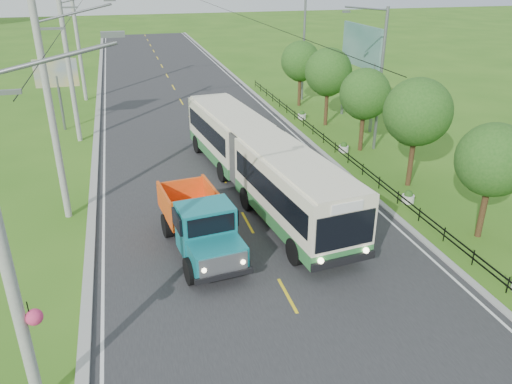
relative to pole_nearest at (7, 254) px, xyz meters
name	(u,v)px	position (x,y,z in m)	size (l,w,h in m)	color
ground	(287,296)	(8.24, 3.00, -4.94)	(240.00, 240.00, 0.00)	#336818
road	(200,135)	(8.24, 23.00, -4.93)	(14.00, 120.00, 0.02)	#28282B
curb_left	(96,143)	(1.04, 23.00, -4.86)	(0.40, 120.00, 0.15)	#9E9E99
curb_right	(293,127)	(15.39, 23.00, -4.89)	(0.30, 120.00, 0.10)	#9E9E99
edge_line_left	(104,143)	(1.59, 23.00, -4.91)	(0.12, 120.00, 0.00)	silver
edge_line_right	(287,128)	(14.89, 23.00, -4.91)	(0.12, 120.00, 0.00)	silver
centre_dash	(287,295)	(8.24, 3.00, -4.91)	(0.12, 2.20, 0.00)	yellow
railing_right	(335,148)	(16.24, 17.00, -4.64)	(0.04, 40.00, 0.60)	black
pole_nearest	(7,254)	(0.00, 0.00, 0.00)	(3.51, 0.44, 10.00)	gray
pole_near	(52,115)	(-0.02, 12.00, 0.16)	(3.51, 0.32, 10.00)	gray
pole_mid	(70,67)	(-0.02, 24.00, 0.16)	(3.51, 0.32, 10.00)	gray
pole_far	(78,42)	(-0.02, 36.00, 0.16)	(3.51, 0.32, 10.00)	gray
tree_second	(492,163)	(18.10, 5.14, -1.42)	(3.18, 3.26, 5.30)	#382314
tree_third	(417,115)	(18.10, 11.14, -0.95)	(3.60, 3.62, 6.00)	#382314
tree_fourth	(365,96)	(18.10, 17.14, -1.35)	(3.24, 3.31, 5.40)	#382314
tree_fifth	(328,74)	(18.10, 23.14, -1.08)	(3.48, 3.52, 5.80)	#382314
tree_back	(300,63)	(18.10, 29.14, -1.28)	(3.30, 3.36, 5.50)	#382314
streetlight_mid	(379,75)	(18.88, 17.00, -0.03)	(3.02, 0.20, 9.07)	slate
streetlight_far	(302,44)	(18.88, 31.00, -0.03)	(3.02, 0.20, 9.07)	slate
planter_near	(408,197)	(16.84, 9.00, -4.65)	(0.64, 0.64, 0.67)	silver
planter_mid	(344,148)	(16.84, 17.00, -4.65)	(0.64, 0.64, 0.67)	silver
planter_far	(302,115)	(16.84, 25.00, -4.65)	(0.64, 0.64, 0.67)	silver
billboard_left	(57,78)	(-1.26, 27.00, -1.07)	(3.00, 0.20, 5.20)	slate
billboard_right	(361,52)	(20.54, 23.00, 0.41)	(0.24, 6.00, 7.30)	slate
bus	(258,158)	(9.67, 12.21, -2.91)	(4.82, 17.62, 3.36)	#2E7438
dump_truck	(200,221)	(5.68, 7.00, -3.48)	(3.03, 6.36, 2.58)	#157983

